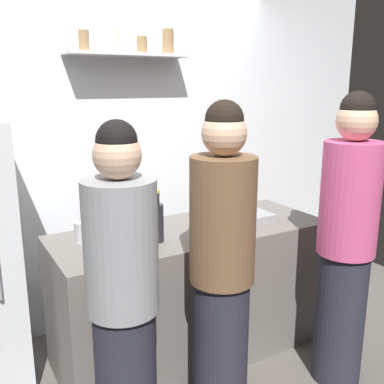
% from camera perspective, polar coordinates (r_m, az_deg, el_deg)
% --- Properties ---
extents(back_wall_assembly, '(4.80, 0.32, 2.60)m').
position_cam_1_polar(back_wall_assembly, '(3.42, -9.40, 4.82)').
color(back_wall_assembly, white).
rests_on(back_wall_assembly, ground).
extents(counter, '(1.83, 0.71, 0.89)m').
position_cam_1_polar(counter, '(3.10, -0.00, -12.60)').
color(counter, '#66605B').
rests_on(counter, ground).
extents(baking_pan, '(0.34, 0.24, 0.05)m').
position_cam_1_polar(baking_pan, '(3.11, 7.08, -3.27)').
color(baking_pan, gray).
rests_on(baking_pan, counter).
extents(utensil_holder, '(0.11, 0.11, 0.23)m').
position_cam_1_polar(utensil_holder, '(2.76, -13.78, -4.96)').
color(utensil_holder, '#B2B2B7').
rests_on(utensil_holder, counter).
extents(wine_bottle_dark_glass, '(0.08, 0.08, 0.32)m').
position_cam_1_polar(wine_bottle_dark_glass, '(2.67, -4.48, -3.82)').
color(wine_bottle_dark_glass, black).
rests_on(wine_bottle_dark_glass, counter).
extents(wine_bottle_pale_glass, '(0.08, 0.08, 0.34)m').
position_cam_1_polar(wine_bottle_pale_glass, '(2.52, -5.25, -4.90)').
color(wine_bottle_pale_glass, '#B2BFB2').
rests_on(wine_bottle_pale_glass, counter).
extents(water_bottle_plastic, '(0.10, 0.10, 0.25)m').
position_cam_1_polar(water_bottle_plastic, '(2.67, 3.17, -4.12)').
color(water_bottle_plastic, silver).
rests_on(water_bottle_plastic, counter).
extents(person_pink_top, '(0.34, 0.34, 1.79)m').
position_cam_1_polar(person_pink_top, '(2.81, 19.19, -6.35)').
color(person_pink_top, '#262633').
rests_on(person_pink_top, ground).
extents(person_brown_jacket, '(0.34, 0.34, 1.75)m').
position_cam_1_polar(person_brown_jacket, '(2.35, 3.86, -10.09)').
color(person_brown_jacket, '#262633').
rests_on(person_brown_jacket, ground).
extents(person_grey_hoodie, '(0.34, 0.34, 1.68)m').
position_cam_1_polar(person_grey_hoodie, '(2.16, -8.85, -13.72)').
color(person_grey_hoodie, '#262633').
rests_on(person_grey_hoodie, ground).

